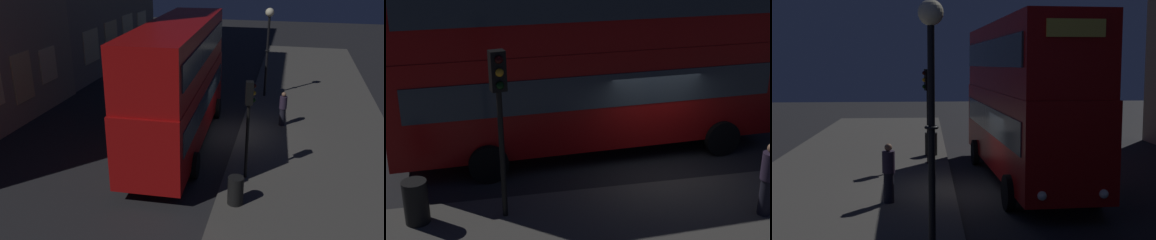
# 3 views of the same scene
# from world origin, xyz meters

# --- Properties ---
(ground_plane) EXTENTS (80.00, 80.00, 0.00)m
(ground_plane) POSITION_xyz_m (0.00, 0.00, 0.00)
(ground_plane) COLOR #232326
(double_decker_bus) EXTENTS (11.02, 3.16, 5.53)m
(double_decker_bus) POSITION_xyz_m (-1.63, 1.88, 3.07)
(double_decker_bus) COLOR #9E0C0C
(double_decker_bus) RESTS_ON ground
(traffic_light_near_kerb) EXTENTS (0.37, 0.39, 3.81)m
(traffic_light_near_kerb) POSITION_xyz_m (-4.29, -1.48, 2.87)
(traffic_light_near_kerb) COLOR black
(traffic_light_near_kerb) RESTS_ON sidewalk_slab
(pedestrian) EXTENTS (0.37, 0.37, 1.74)m
(pedestrian) POSITION_xyz_m (1.46, -2.63, 1.01)
(pedestrian) COLOR black
(pedestrian) RESTS_ON sidewalk_slab
(litter_bin) EXTENTS (0.54, 0.54, 1.00)m
(litter_bin) POSITION_xyz_m (-6.21, -1.34, 0.62)
(litter_bin) COLOR black
(litter_bin) RESTS_ON sidewalk_slab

